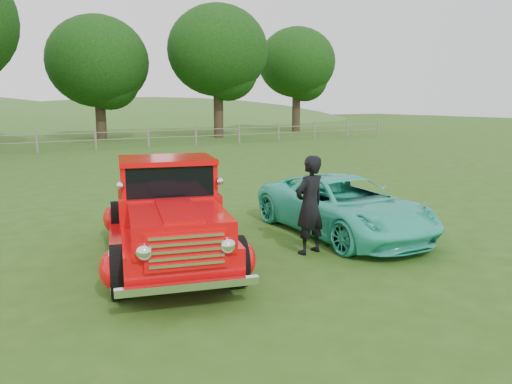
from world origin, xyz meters
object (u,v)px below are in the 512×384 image
tree_far_east (297,63)px  man (310,205)px  red_pickup (168,215)px  tree_near_east (98,62)px  teal_sedan (344,206)px  tree_mid_east (218,51)px

tree_far_east → man: (-20.10, -29.24, -4.98)m
red_pickup → man: bearing=-6.8°
tree_near_east → teal_sedan: (-1.73, -27.54, -4.65)m
tree_mid_east → man: tree_mid_east is taller
tree_near_east → red_pickup: 28.21m
red_pickup → tree_far_east: bearing=66.3°
tree_near_east → tree_far_east: tree_far_east is taller
tree_near_east → man: 28.74m
tree_far_east → tree_mid_east: bearing=-161.6°
tree_far_east → teal_sedan: size_ratio=2.08×
tree_mid_east → red_pickup: tree_mid_east is taller
tree_mid_east → red_pickup: size_ratio=1.79×
tree_far_east → man: size_ratio=5.02×
red_pickup → man: 2.48m
tree_near_east → teal_sedan: tree_near_east is taller
teal_sedan → red_pickup: bearing=179.7°
tree_far_east → teal_sedan: (-18.73, -28.54, -5.27)m
red_pickup → man: (2.31, -0.91, 0.09)m
teal_sedan → man: man is taller
man → red_pickup: bearing=-32.3°
tree_near_east → tree_mid_east: (8.00, -2.00, 0.93)m
tree_mid_east → tree_near_east: bearing=166.0°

